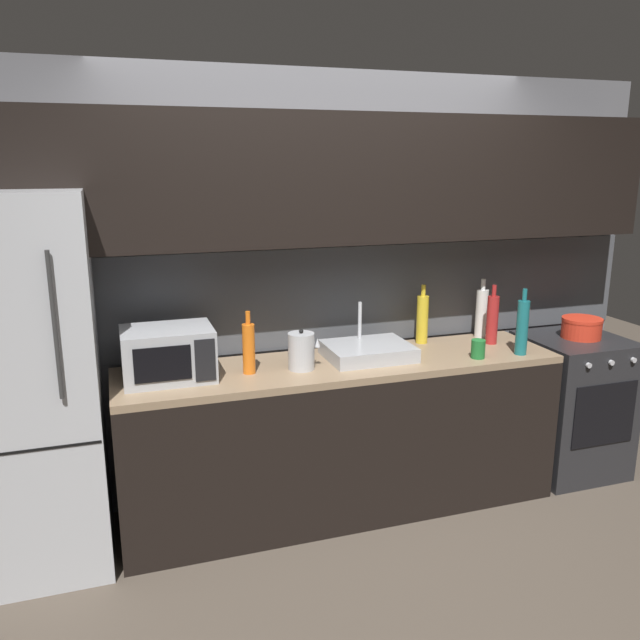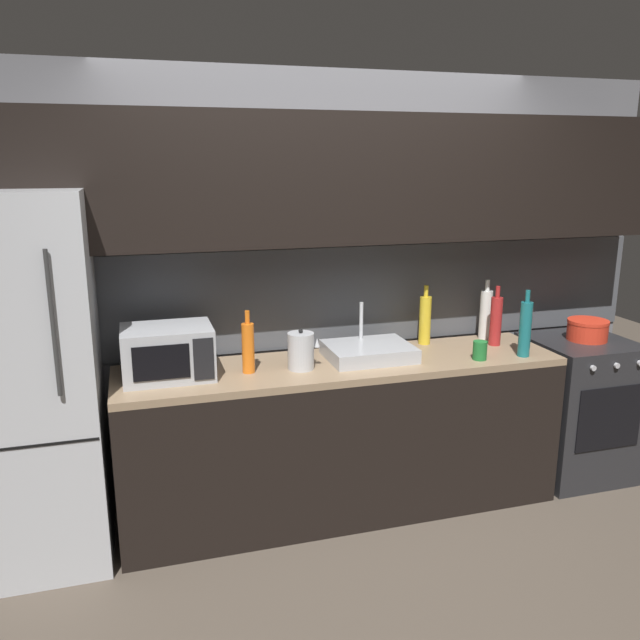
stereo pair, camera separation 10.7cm
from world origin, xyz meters
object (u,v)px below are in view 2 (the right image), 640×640
wine_bottle_yellow (425,319)px  wine_bottle_red (496,320)px  wine_bottle_teal (525,328)px  refrigerator (27,384)px  wine_bottle_orange (248,347)px  mug_green (480,350)px  wine_bottle_white (486,314)px  cooking_pot (587,330)px  kettle (301,351)px  oven_range (576,407)px  microwave (168,352)px

wine_bottle_yellow → wine_bottle_red: bearing=-20.3°
wine_bottle_teal → wine_bottle_yellow: wine_bottle_teal is taller
refrigerator → wine_bottle_yellow: size_ratio=5.12×
wine_bottle_yellow → wine_bottle_red: 0.43m
wine_bottle_orange → wine_bottle_yellow: bearing=11.9°
refrigerator → mug_green: refrigerator is taller
refrigerator → wine_bottle_red: 2.64m
wine_bottle_yellow → wine_bottle_white: 0.42m
mug_green → wine_bottle_orange: bearing=173.5°
wine_bottle_white → wine_bottle_yellow: bearing=-179.2°
wine_bottle_white → cooking_pot: wine_bottle_white is taller
refrigerator → wine_bottle_teal: refrigerator is taller
wine_bottle_orange → cooking_pot: wine_bottle_orange is taller
wine_bottle_orange → wine_bottle_teal: bearing=-5.8°
mug_green → kettle: bearing=172.8°
wine_bottle_red → cooking_pot: 0.63m
wine_bottle_teal → cooking_pot: (0.58, 0.18, -0.10)m
wine_bottle_white → wine_bottle_red: bearing=-97.5°
wine_bottle_red → mug_green: 0.35m
wine_bottle_red → cooking_pot: wine_bottle_red is taller
oven_range → wine_bottle_orange: (-2.13, -0.02, 0.59)m
wine_bottle_orange → microwave: bearing=174.2°
kettle → wine_bottle_yellow: (0.86, 0.26, 0.05)m
oven_range → microwave: size_ratio=1.96×
kettle → wine_bottle_red: (1.26, 0.11, 0.05)m
wine_bottle_orange → mug_green: 1.31m
wine_bottle_orange → wine_bottle_red: bearing=3.4°
wine_bottle_teal → microwave: bearing=174.2°
wine_bottle_teal → wine_bottle_red: 0.25m
oven_range → wine_bottle_white: wine_bottle_white is taller
refrigerator → mug_green: size_ratio=17.48×
microwave → wine_bottle_yellow: bearing=7.2°
microwave → wine_bottle_teal: 2.00m
microwave → wine_bottle_teal: bearing=-5.8°
microwave → wine_bottle_white: 1.99m
wine_bottle_teal → mug_green: size_ratio=3.62×
wine_bottle_white → mug_green: wine_bottle_white is taller
oven_range → wine_bottle_yellow: 1.18m
microwave → kettle: microwave is taller
cooking_pot → wine_bottle_white: bearing=159.7°
mug_green → cooking_pot: (0.86, 0.17, 0.01)m
wine_bottle_yellow → mug_green: 0.43m
wine_bottle_orange → wine_bottle_yellow: 1.16m
kettle → wine_bottle_white: wine_bottle_white is taller
oven_range → wine_bottle_red: wine_bottle_red is taller
oven_range → wine_bottle_yellow: bearing=167.7°
wine_bottle_orange → cooking_pot: (2.16, 0.02, -0.07)m
wine_bottle_orange → wine_bottle_white: (1.56, 0.25, 0.02)m
oven_range → wine_bottle_orange: size_ratio=2.66×
wine_bottle_yellow → cooking_pot: bearing=-11.9°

